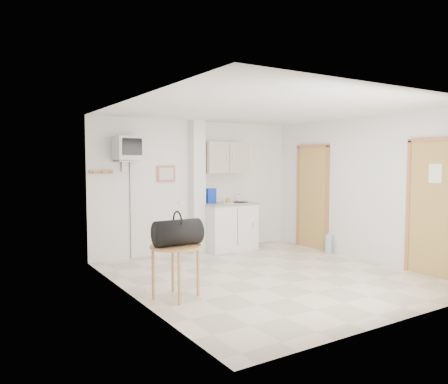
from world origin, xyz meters
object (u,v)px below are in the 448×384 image
round_table (176,252)px  water_bottle (329,244)px  crt_television (128,149)px  duffel_bag (178,232)px

round_table → water_bottle: 3.77m
crt_television → round_table: size_ratio=3.19×
water_bottle → crt_television: bearing=158.9°
crt_television → water_bottle: size_ratio=5.49×
crt_television → water_bottle: (3.43, -1.32, -1.76)m
crt_television → duffel_bag: crt_television is taller
round_table → duffel_bag: size_ratio=1.14×
water_bottle → round_table: bearing=-165.7°
crt_television → round_table: (-0.20, -2.25, -1.35)m
round_table → duffel_bag: (0.01, -0.03, 0.25)m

